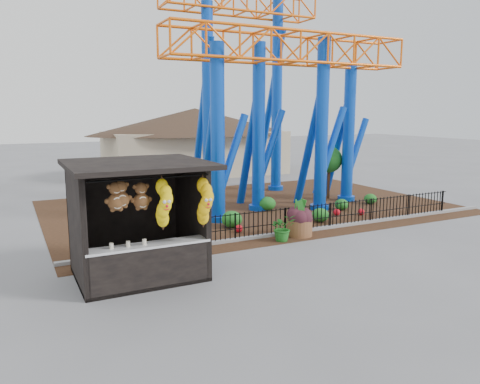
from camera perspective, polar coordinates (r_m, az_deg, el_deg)
name	(u,v)px	position (r m, az deg, el deg)	size (l,w,h in m)	color
ground	(257,272)	(13.16, 2.11, -9.70)	(120.00, 120.00, 0.00)	slate
mulch_bed	(250,207)	(21.79, 1.20, -1.79)	(18.00, 12.00, 0.02)	#331E11
curb	(313,229)	(17.63, 8.85, -4.53)	(18.00, 0.18, 0.12)	gray
prize_booth	(140,223)	(12.50, -12.07, -3.70)	(3.50, 3.40, 3.12)	black
picket_fence	(333,216)	(18.05, 11.22, -2.83)	(12.20, 0.06, 1.00)	black
roller_coaster	(270,66)	(22.18, 3.62, 15.10)	(11.00, 6.37, 10.82)	#0B43C2
terracotta_planter	(299,228)	(16.83, 7.26, -4.35)	(0.91, 0.91, 0.60)	brown
planter_foliage	(300,211)	(16.69, 7.31, -2.29)	(0.70, 0.70, 0.64)	#34151D
potted_plant	(283,228)	(16.07, 5.22, -4.34)	(0.85, 0.74, 0.94)	#1F5418
landscaping	(294,210)	(19.88, 6.63, -2.15)	(8.63, 3.60, 0.63)	#1C5F1C
pavilion	(195,130)	(33.13, -5.49, 7.48)	(15.00, 15.00, 4.80)	#BFAD8C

